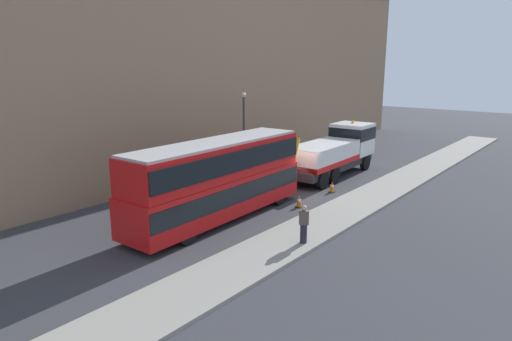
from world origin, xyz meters
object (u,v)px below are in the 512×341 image
recovery_tow_truck (335,151)px  double_decker_bus (218,177)px  traffic_cone_near_bus (299,201)px  traffic_cone_midway (332,187)px  pedestrian_onlooker (304,225)px  street_lamp (244,126)px

recovery_tow_truck → double_decker_bus: double_decker_bus is taller
recovery_tow_truck → traffic_cone_near_bus: size_ratio=14.14×
double_decker_bus → traffic_cone_midway: bearing=-16.2°
pedestrian_onlooker → street_lamp: 13.90m
pedestrian_onlooker → street_lamp: (8.59, 10.64, 2.49)m
traffic_cone_midway → street_lamp: (0.37, 7.45, 3.13)m
double_decker_bus → street_lamp: size_ratio=1.90×
double_decker_bus → traffic_cone_midway: size_ratio=15.42×
traffic_cone_near_bus → street_lamp: 9.12m
double_decker_bus → traffic_cone_near_bus: (4.24, -2.11, -1.89)m
double_decker_bus → traffic_cone_near_bus: 5.10m
pedestrian_onlooker → traffic_cone_near_bus: 5.49m
pedestrian_onlooker → traffic_cone_midway: pedestrian_onlooker is taller
double_decker_bus → traffic_cone_midway: (8.01, -2.06, -1.89)m
pedestrian_onlooker → street_lamp: size_ratio=0.29×
pedestrian_onlooker → street_lamp: street_lamp is taller
recovery_tow_truck → traffic_cone_near_bus: bearing=-166.4°
traffic_cone_midway → street_lamp: size_ratio=0.12×
double_decker_bus → pedestrian_onlooker: size_ratio=6.49×
recovery_tow_truck → pedestrian_onlooker: bearing=-158.4°
traffic_cone_midway → recovery_tow_truck: bearing=27.4°
recovery_tow_truck → traffic_cone_midway: bearing=-154.3°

